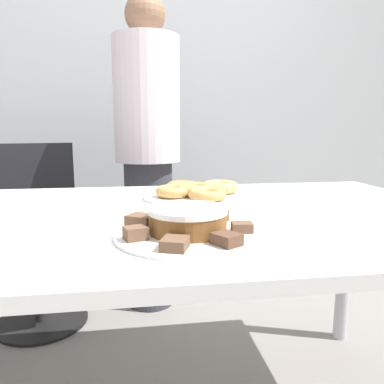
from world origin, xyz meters
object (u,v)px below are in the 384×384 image
office_chair_left (37,239)px  napkin (9,217)px  plate_cake (188,234)px  plate_donuts (195,196)px  frosted_cake (188,220)px  person_standing (148,149)px

office_chair_left → napkin: 0.91m
office_chair_left → plate_cake: size_ratio=2.73×
plate_donuts → frosted_cake: bearing=-100.7°
plate_donuts → frosted_cake: frosted_cake is taller
plate_cake → frosted_cake: 0.03m
plate_cake → frosted_cake: size_ratio=1.86×
office_chair_left → plate_donuts: (0.69, -0.63, 0.31)m
person_standing → napkin: person_standing is taller
office_chair_left → frosted_cake: bearing=-73.1°
plate_cake → napkin: (-0.45, 0.24, -0.00)m
office_chair_left → plate_donuts: office_chair_left is taller
person_standing → office_chair_left: bearing=-170.9°
napkin → plate_cake: bearing=-28.5°
person_standing → plate_cake: size_ratio=4.97×
plate_cake → frosted_cake: (-0.00, 0.00, 0.03)m
person_standing → plate_cake: bearing=-87.6°
person_standing → office_chair_left: (-0.56, -0.09, -0.43)m
plate_cake → napkin: bearing=151.5°
frosted_cake → plate_donuts: bearing=79.3°
office_chair_left → napkin: office_chair_left is taller
office_chair_left → plate_cake: (0.61, -1.09, 0.31)m
plate_cake → plate_donuts: size_ratio=0.92×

